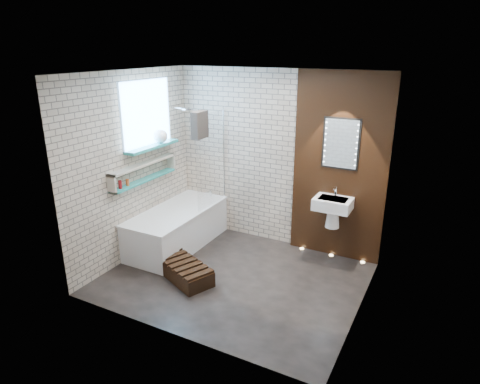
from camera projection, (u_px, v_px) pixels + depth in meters
The scene contains 15 objects.
ground at pixel (235, 278), 5.51m from camera, with size 3.20×3.20×0.00m, color black.
room_shell at pixel (234, 184), 5.08m from camera, with size 3.24×3.20×2.60m.
walnut_panel at pixel (339, 168), 5.73m from camera, with size 1.30×0.06×2.60m, color black.
clerestory_window at pixel (147, 120), 5.87m from camera, with size 0.18×1.00×0.94m.
display_niche at pixel (144, 172), 5.91m from camera, with size 0.14×1.30×0.26m.
bathtub at pixel (177, 227), 6.33m from camera, with size 0.79×1.74×0.70m.
bath_screen at pixel (211, 160), 6.22m from camera, with size 0.01×0.78×1.40m, color white.
towel at pixel (200, 125), 5.79m from camera, with size 0.11×0.29×0.37m, color #2A2421.
shower_head at pixel (187, 109), 6.22m from camera, with size 0.18×0.18×0.02m, color silver.
washbasin at pixel (333, 208), 5.74m from camera, with size 0.50×0.36×0.58m.
led_mirror at pixel (341, 144), 5.58m from camera, with size 0.50×0.02×0.70m.
walnut_step at pixel (184, 271), 5.49m from camera, with size 0.89×0.39×0.20m, color black.
niche_bottles at pixel (123, 184), 5.57m from camera, with size 0.05×0.19×0.11m.
sill_vases at pixel (161, 136), 6.08m from camera, with size 0.19×0.19×0.19m.
floor_uplights at pixel (331, 255), 6.10m from camera, with size 0.96×0.06×0.01m.
Camera 1 is at (2.30, -4.25, 2.89)m, focal length 31.42 mm.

